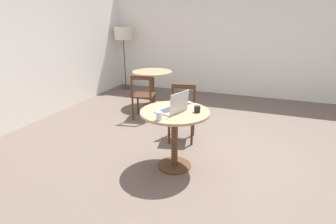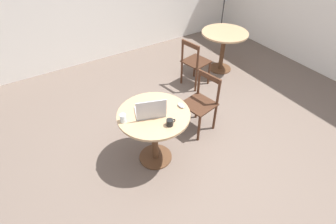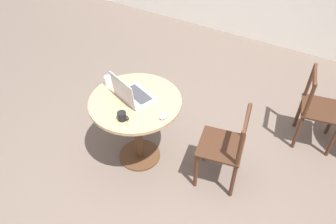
% 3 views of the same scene
% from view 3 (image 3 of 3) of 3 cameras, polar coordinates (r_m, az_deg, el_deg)
% --- Properties ---
extents(ground_plane, '(16.00, 16.00, 0.00)m').
position_cam_3_polar(ground_plane, '(3.08, -1.20, -14.85)').
color(ground_plane, '#66564C').
extents(cafe_table_near, '(0.82, 0.82, 0.74)m').
position_cam_3_polar(cafe_table_near, '(2.99, -5.55, -0.29)').
color(cafe_table_near, '#51331E').
rests_on(cafe_table_near, ground_plane).
extents(chair_near_right, '(0.46, 0.46, 0.83)m').
position_cam_3_polar(chair_near_right, '(2.94, 9.93, -6.09)').
color(chair_near_right, '#472819').
rests_on(chair_near_right, ground_plane).
extents(chair_mid_left, '(0.46, 0.46, 0.83)m').
position_cam_3_polar(chair_mid_left, '(3.58, 24.56, 0.46)').
color(chair_mid_left, '#472819').
rests_on(chair_mid_left, ground_plane).
extents(laptop, '(0.39, 0.35, 0.25)m').
position_cam_3_polar(laptop, '(2.87, -6.34, 3.12)').
color(laptop, '#B7B7BC').
rests_on(laptop, cafe_table_near).
extents(mouse, '(0.06, 0.10, 0.03)m').
position_cam_3_polar(mouse, '(2.70, -0.75, -0.65)').
color(mouse, '#B7B7BC').
rests_on(mouse, cafe_table_near).
extents(mug, '(0.11, 0.07, 0.08)m').
position_cam_3_polar(mug, '(2.69, -8.00, -0.73)').
color(mug, black).
rests_on(mug, cafe_table_near).
extents(drinking_glass, '(0.07, 0.07, 0.09)m').
position_cam_3_polar(drinking_glass, '(3.07, -10.39, 5.35)').
color(drinking_glass, silver).
rests_on(drinking_glass, cafe_table_near).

